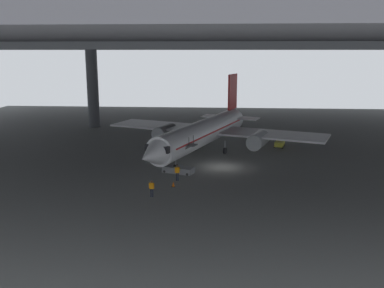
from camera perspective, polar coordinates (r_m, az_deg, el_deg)
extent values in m
plane|color=slate|center=(51.88, 4.15, -3.11)|extent=(110.00, 110.00, 0.00)
cylinder|color=#4C4F54|center=(80.24, -13.17, 7.45)|extent=(2.06, 2.06, 14.72)
cube|color=#38383D|center=(63.76, 4.36, 13.70)|extent=(121.00, 99.00, 1.20)
cube|color=#4C4F54|center=(39.00, 4.50, 13.05)|extent=(115.50, 0.50, 0.70)
cube|color=#4C4F54|center=(80.24, 4.29, 12.72)|extent=(115.50, 0.50, 0.70)
cylinder|color=white|center=(56.39, 1.50, 1.57)|extent=(11.62, 24.27, 3.31)
cone|color=white|center=(44.26, -5.43, -1.51)|extent=(4.41, 4.84, 3.24)
cube|color=black|center=(45.94, -4.16, -0.44)|extent=(3.44, 3.14, 0.73)
cone|color=white|center=(69.10, 5.95, 3.80)|extent=(4.47, 5.93, 2.81)
cube|color=red|center=(66.64, 5.46, 6.99)|extent=(1.47, 3.47, 5.41)
cube|color=white|center=(65.56, 7.05, 3.46)|extent=(4.88, 3.99, 0.16)
cube|color=white|center=(67.05, 3.26, 3.73)|extent=(4.88, 3.99, 0.16)
cube|color=white|center=(57.60, 10.94, 1.25)|extent=(15.05, 10.42, 0.24)
cylinder|color=#9EA3A8|center=(56.40, 8.85, 0.49)|extent=(3.41, 4.74, 2.05)
cube|color=white|center=(63.64, -4.23, 2.49)|extent=(15.05, 10.42, 0.24)
cylinder|color=#9EA3A8|center=(61.41, -3.66, 1.59)|extent=(3.41, 4.74, 2.05)
cube|color=red|center=(56.34, 1.51, 1.82)|extent=(11.06, 22.60, 0.16)
cylinder|color=#9EA3A8|center=(49.50, -2.22, -2.35)|extent=(0.20, 0.20, 1.15)
cylinder|color=black|center=(49.71, -2.21, -3.24)|extent=(0.59, 0.95, 0.90)
cylinder|color=#9EA3A8|center=(58.19, 4.46, -0.13)|extent=(0.20, 0.20, 1.15)
cylinder|color=black|center=(58.37, 4.44, -0.90)|extent=(0.59, 0.95, 0.90)
cylinder|color=#9EA3A8|center=(59.82, 0.40, 0.25)|extent=(0.20, 0.20, 1.15)
cylinder|color=black|center=(60.00, 0.39, -0.49)|extent=(0.59, 0.95, 0.90)
cube|color=slate|center=(49.42, -1.84, -3.45)|extent=(3.87, 2.64, 0.70)
cube|color=slate|center=(48.98, -1.85, -1.53)|extent=(3.57, 2.37, 2.81)
cube|color=slate|center=(47.99, -0.12, -0.15)|extent=(1.48, 1.60, 0.12)
cylinder|color=black|center=(48.42, 0.17, 0.57)|extent=(0.06, 0.06, 1.00)
cylinder|color=black|center=(47.35, -0.42, 0.30)|extent=(0.06, 0.06, 1.00)
cylinder|color=black|center=(49.49, 0.04, -3.67)|extent=(0.32, 0.22, 0.30)
cylinder|color=black|center=(48.27, -0.64, -4.09)|extent=(0.32, 0.22, 0.30)
cylinder|color=black|center=(50.71, -2.97, -3.28)|extent=(0.32, 0.22, 0.30)
cylinder|color=black|center=(49.52, -3.72, -3.68)|extent=(0.32, 0.22, 0.30)
cylinder|color=#232838|center=(41.49, -5.30, -6.55)|extent=(0.14, 0.14, 0.83)
cylinder|color=#232838|center=(41.55, -5.53, -6.52)|extent=(0.14, 0.14, 0.83)
cube|color=orange|center=(41.30, -5.44, -5.60)|extent=(0.39, 0.28, 0.59)
cylinder|color=orange|center=(41.22, -5.13, -5.59)|extent=(0.09, 0.09, 0.56)
cylinder|color=orange|center=(41.36, -5.74, -5.54)|extent=(0.09, 0.09, 0.56)
sphere|color=brown|center=(41.17, -5.45, -5.05)|extent=(0.23, 0.23, 0.23)
cylinder|color=#232838|center=(46.40, -1.88, -4.40)|extent=(0.14, 0.14, 0.88)
cylinder|color=#232838|center=(46.37, -2.10, -4.42)|extent=(0.14, 0.14, 0.88)
cube|color=orange|center=(46.18, -2.00, -3.52)|extent=(0.41, 0.31, 0.62)
cylinder|color=orange|center=(46.21, -1.72, -3.47)|extent=(0.09, 0.09, 0.59)
cylinder|color=orange|center=(46.13, -2.28, -3.50)|extent=(0.09, 0.09, 0.59)
sphere|color=#8C6647|center=(46.06, -2.00, -3.00)|extent=(0.24, 0.24, 0.24)
cube|color=black|center=(44.50, -2.52, -5.72)|extent=(0.36, 0.36, 0.04)
cone|color=orange|center=(44.41, -2.53, -5.35)|extent=(0.30, 0.30, 0.56)
cube|color=yellow|center=(63.52, 11.67, 0.07)|extent=(1.79, 2.45, 0.70)
cylinder|color=black|center=(62.74, 12.03, -0.41)|extent=(0.30, 0.47, 0.44)
cylinder|color=black|center=(62.91, 11.04, -0.33)|extent=(0.30, 0.47, 0.44)
cylinder|color=black|center=(64.29, 12.25, -0.12)|extent=(0.30, 0.47, 0.44)
cylinder|color=black|center=(64.45, 11.29, -0.04)|extent=(0.30, 0.47, 0.44)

